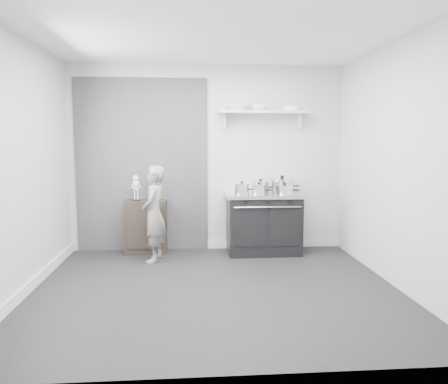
% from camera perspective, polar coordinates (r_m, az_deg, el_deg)
% --- Properties ---
extents(ground, '(4.00, 4.00, 0.00)m').
position_cam_1_polar(ground, '(4.91, -1.23, -12.45)').
color(ground, black).
rests_on(ground, ground).
extents(room_shell, '(4.02, 3.62, 2.71)m').
position_cam_1_polar(room_shell, '(4.78, -2.46, 7.05)').
color(room_shell, beige).
rests_on(room_shell, ground).
extents(wall_shelf, '(1.30, 0.26, 0.24)m').
position_cam_1_polar(wall_shelf, '(6.40, 5.12, 10.28)').
color(wall_shelf, silver).
rests_on(wall_shelf, room_shell).
extents(stove, '(1.08, 0.67, 0.87)m').
position_cam_1_polar(stove, '(6.30, 5.17, -4.02)').
color(stove, black).
rests_on(stove, ground).
extents(side_cabinet, '(0.58, 0.34, 0.76)m').
position_cam_1_polar(side_cabinet, '(6.39, -10.14, -4.48)').
color(side_cabinet, black).
rests_on(side_cabinet, ground).
extents(child, '(0.37, 0.51, 1.28)m').
position_cam_1_polar(child, '(5.88, -9.13, -2.83)').
color(child, slate).
rests_on(child, ground).
extents(pot_front_left, '(0.29, 0.20, 0.18)m').
position_cam_1_polar(pot_front_left, '(6.07, 2.35, 0.41)').
color(pot_front_left, silver).
rests_on(pot_front_left, stove).
extents(pot_back_left, '(0.33, 0.24, 0.20)m').
position_cam_1_polar(pot_back_left, '(6.32, 4.81, 0.69)').
color(pot_back_left, silver).
rests_on(pot_back_left, stove).
extents(pot_back_right, '(0.42, 0.34, 0.24)m').
position_cam_1_polar(pot_back_right, '(6.40, 7.59, 0.86)').
color(pot_back_right, silver).
rests_on(pot_back_right, stove).
extents(pot_front_right, '(0.32, 0.23, 0.17)m').
position_cam_1_polar(pot_front_right, '(6.14, 8.00, 0.31)').
color(pot_front_right, silver).
rests_on(pot_front_right, stove).
extents(pot_front_center, '(0.28, 0.19, 0.18)m').
position_cam_1_polar(pot_front_center, '(6.06, 4.58, 0.35)').
color(pot_front_center, silver).
rests_on(pot_front_center, stove).
extents(skeleton_full, '(0.12, 0.08, 0.42)m').
position_cam_1_polar(skeleton_full, '(6.31, -11.43, 0.76)').
color(skeleton_full, beige).
rests_on(skeleton_full, side_cabinet).
extents(skeleton_torso, '(0.11, 0.07, 0.38)m').
position_cam_1_polar(skeleton_torso, '(6.29, -8.89, 0.63)').
color(skeleton_torso, beige).
rests_on(skeleton_torso, side_cabinet).
extents(bowl_large, '(0.30, 0.30, 0.07)m').
position_cam_1_polar(bowl_large, '(6.35, 1.79, 10.95)').
color(bowl_large, white).
rests_on(bowl_large, wall_shelf).
extents(bowl_small, '(0.23, 0.23, 0.07)m').
position_cam_1_polar(bowl_small, '(6.39, 4.62, 10.90)').
color(bowl_small, white).
rests_on(bowl_small, wall_shelf).
extents(plate_stack, '(0.24, 0.24, 0.06)m').
position_cam_1_polar(plate_stack, '(6.48, 8.78, 10.73)').
color(plate_stack, white).
rests_on(plate_stack, wall_shelf).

